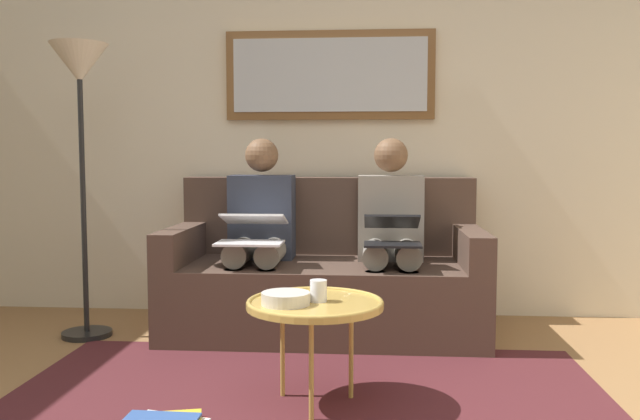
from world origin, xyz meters
name	(u,v)px	position (x,y,z in m)	size (l,w,h in m)	color
wall_rear	(331,116)	(0.00, -2.60, 1.30)	(6.00, 0.12, 2.60)	beige
area_rug	(304,408)	(0.00, -0.85, 0.00)	(2.60, 1.80, 0.01)	#4C1E23
couch	(325,277)	(0.00, -2.12, 0.31)	(1.82, 0.90, 0.90)	#4C382D
framed_mirror	(330,75)	(0.00, -2.51, 1.55)	(1.34, 0.05, 0.56)	brown
coffee_table	(315,305)	(-0.04, -0.90, 0.42)	(0.57, 0.57, 0.45)	tan
cup	(318,291)	(-0.05, -0.91, 0.48)	(0.07, 0.07, 0.09)	silver
bowl	(286,298)	(0.07, -0.84, 0.46)	(0.20, 0.20, 0.05)	beige
person_left	(391,230)	(-0.38, -2.05, 0.61)	(0.38, 0.58, 1.14)	gray
laptop_black	(392,231)	(-0.38, -1.81, 0.63)	(0.30, 0.37, 0.16)	black
person_right	(259,229)	(0.38, -2.05, 0.61)	(0.38, 0.58, 1.14)	#2D3342
laptop_white	(252,229)	(0.38, -1.81, 0.63)	(0.36, 0.38, 0.16)	white
standing_lamp	(80,96)	(1.36, -1.85, 1.37)	(0.32, 0.32, 1.66)	black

